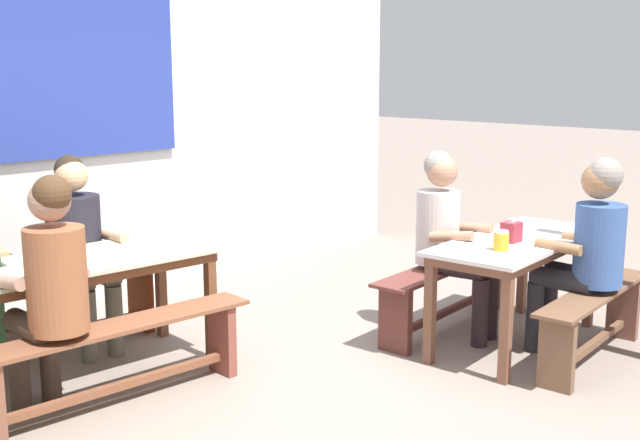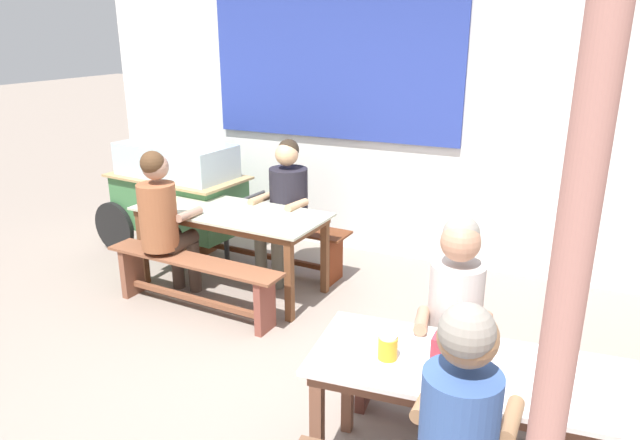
{
  "view_description": "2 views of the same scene",
  "coord_description": "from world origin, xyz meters",
  "px_view_note": "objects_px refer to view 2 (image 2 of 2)",
  "views": [
    {
      "loc": [
        -3.24,
        -3.01,
        1.85
      ],
      "look_at": [
        0.43,
        0.55,
        0.85
      ],
      "focal_mm": 43.85,
      "sensor_mm": 36.0,
      "label": 1
    },
    {
      "loc": [
        1.66,
        -2.88,
        2.25
      ],
      "look_at": [
        -0.02,
        0.79,
        0.9
      ],
      "focal_mm": 32.53,
      "sensor_mm": 36.0,
      "label": 2
    }
  ],
  "objects_px": {
    "person_right_near_table": "(455,317)",
    "bench_near_back": "(474,382)",
    "person_left_back_turned": "(163,217)",
    "food_cart": "(177,189)",
    "person_center_facing": "(285,200)",
    "dining_table_far": "(231,218)",
    "bench_far_front": "(193,278)",
    "condiment_jar": "(388,347)",
    "tissue_box": "(445,349)",
    "bench_far_back": "(265,238)",
    "wooden_support_post": "(551,397)",
    "dining_table_near": "(469,381)",
    "person_near_front": "(463,421)"
  },
  "relations": [
    {
      "from": "person_center_facing",
      "to": "dining_table_far",
      "type": "bearing_deg",
      "value": -123.33
    },
    {
      "from": "person_left_back_turned",
      "to": "person_near_front",
      "type": "xyz_separation_m",
      "value": [
        2.78,
        -1.59,
        0.0
      ]
    },
    {
      "from": "dining_table_near",
      "to": "person_near_front",
      "type": "distance_m",
      "value": 0.47
    },
    {
      "from": "person_left_back_turned",
      "to": "person_center_facing",
      "type": "distance_m",
      "value": 1.12
    },
    {
      "from": "dining_table_far",
      "to": "person_center_facing",
      "type": "height_order",
      "value": "person_center_facing"
    },
    {
      "from": "dining_table_far",
      "to": "person_left_back_turned",
      "type": "relative_size",
      "value": 1.32
    },
    {
      "from": "person_center_facing",
      "to": "person_near_front",
      "type": "bearing_deg",
      "value": -49.63
    },
    {
      "from": "person_near_front",
      "to": "bench_far_back",
      "type": "bearing_deg",
      "value": 132.86
    },
    {
      "from": "bench_near_back",
      "to": "tissue_box",
      "type": "xyz_separation_m",
      "value": [
        -0.07,
        -0.55,
        0.5
      ]
    },
    {
      "from": "person_left_back_turned",
      "to": "dining_table_far",
      "type": "bearing_deg",
      "value": 51.83
    },
    {
      "from": "dining_table_near",
      "to": "condiment_jar",
      "type": "bearing_deg",
      "value": -165.64
    },
    {
      "from": "person_center_facing",
      "to": "person_near_front",
      "type": "height_order",
      "value": "person_near_front"
    },
    {
      "from": "bench_far_back",
      "to": "bench_far_front",
      "type": "height_order",
      "value": "same"
    },
    {
      "from": "food_cart",
      "to": "tissue_box",
      "type": "distance_m",
      "value": 3.89
    },
    {
      "from": "person_right_near_table",
      "to": "person_center_facing",
      "type": "height_order",
      "value": "same"
    },
    {
      "from": "person_right_near_table",
      "to": "bench_near_back",
      "type": "bearing_deg",
      "value": 36.62
    },
    {
      "from": "food_cart",
      "to": "person_center_facing",
      "type": "xyz_separation_m",
      "value": [
        1.29,
        -0.08,
        0.07
      ]
    },
    {
      "from": "wooden_support_post",
      "to": "person_right_near_table",
      "type": "bearing_deg",
      "value": 113.14
    },
    {
      "from": "dining_table_far",
      "to": "food_cart",
      "type": "height_order",
      "value": "food_cart"
    },
    {
      "from": "tissue_box",
      "to": "wooden_support_post",
      "type": "distance_m",
      "value": 0.99
    },
    {
      "from": "bench_far_back",
      "to": "food_cart",
      "type": "height_order",
      "value": "food_cart"
    },
    {
      "from": "dining_table_near",
      "to": "condiment_jar",
      "type": "relative_size",
      "value": 12.37
    },
    {
      "from": "person_right_near_table",
      "to": "wooden_support_post",
      "type": "height_order",
      "value": "wooden_support_post"
    },
    {
      "from": "food_cart",
      "to": "person_left_back_turned",
      "type": "height_order",
      "value": "person_left_back_turned"
    },
    {
      "from": "bench_near_back",
      "to": "wooden_support_post",
      "type": "bearing_deg",
      "value": -72.98
    },
    {
      "from": "dining_table_far",
      "to": "bench_far_front",
      "type": "relative_size",
      "value": 1.07
    },
    {
      "from": "food_cart",
      "to": "person_center_facing",
      "type": "relative_size",
      "value": 1.39
    },
    {
      "from": "tissue_box",
      "to": "condiment_jar",
      "type": "bearing_deg",
      "value": -162.39
    },
    {
      "from": "bench_far_front",
      "to": "condiment_jar",
      "type": "distance_m",
      "value": 2.38
    },
    {
      "from": "bench_far_front",
      "to": "tissue_box",
      "type": "xyz_separation_m",
      "value": [
        2.28,
        -1.07,
        0.49
      ]
    },
    {
      "from": "bench_far_back",
      "to": "person_left_back_turned",
      "type": "xyz_separation_m",
      "value": [
        -0.39,
        -0.99,
        0.45
      ]
    },
    {
      "from": "bench_far_front",
      "to": "wooden_support_post",
      "type": "distance_m",
      "value": 3.44
    },
    {
      "from": "person_left_back_turned",
      "to": "wooden_support_post",
      "type": "relative_size",
      "value": 0.56
    },
    {
      "from": "condiment_jar",
      "to": "dining_table_near",
      "type": "bearing_deg",
      "value": 14.36
    },
    {
      "from": "person_left_back_turned",
      "to": "food_cart",
      "type": "bearing_deg",
      "value": 122.89
    },
    {
      "from": "bench_far_back",
      "to": "bench_near_back",
      "type": "distance_m",
      "value": 2.79
    },
    {
      "from": "person_left_back_turned",
      "to": "wooden_support_post",
      "type": "height_order",
      "value": "wooden_support_post"
    },
    {
      "from": "bench_far_back",
      "to": "food_cart",
      "type": "relative_size",
      "value": 0.97
    },
    {
      "from": "bench_near_back",
      "to": "wooden_support_post",
      "type": "distance_m",
      "value": 1.64
    },
    {
      "from": "food_cart",
      "to": "condiment_jar",
      "type": "height_order",
      "value": "food_cart"
    },
    {
      "from": "person_left_back_turned",
      "to": "wooden_support_post",
      "type": "xyz_separation_m",
      "value": [
        3.08,
        -1.93,
        0.42
      ]
    },
    {
      "from": "bench_far_back",
      "to": "person_left_back_turned",
      "type": "bearing_deg",
      "value": -111.45
    },
    {
      "from": "dining_table_near",
      "to": "person_near_front",
      "type": "height_order",
      "value": "person_near_front"
    },
    {
      "from": "bench_far_back",
      "to": "tissue_box",
      "type": "xyz_separation_m",
      "value": [
        2.22,
        -2.14,
        0.49
      ]
    },
    {
      "from": "bench_near_back",
      "to": "condiment_jar",
      "type": "height_order",
      "value": "condiment_jar"
    },
    {
      "from": "tissue_box",
      "to": "condiment_jar",
      "type": "height_order",
      "value": "tissue_box"
    },
    {
      "from": "dining_table_near",
      "to": "wooden_support_post",
      "type": "xyz_separation_m",
      "value": [
        0.36,
        -0.8,
        0.53
      ]
    },
    {
      "from": "dining_table_near",
      "to": "wooden_support_post",
      "type": "distance_m",
      "value": 1.02
    },
    {
      "from": "condiment_jar",
      "to": "food_cart",
      "type": "bearing_deg",
      "value": 143.37
    },
    {
      "from": "person_right_near_table",
      "to": "condiment_jar",
      "type": "height_order",
      "value": "person_right_near_table"
    }
  ]
}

